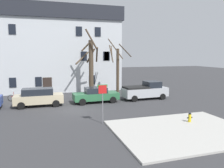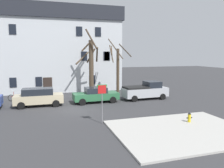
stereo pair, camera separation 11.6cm
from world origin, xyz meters
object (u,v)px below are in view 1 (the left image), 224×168
tree_bare_mid (117,68)px  car_green_sedan (96,95)px  tree_bare_near (91,65)px  car_beige_wagon (39,97)px  bicycle_leaning (15,98)px  building_main (62,49)px  pickup_truck_silver (145,91)px  fire_hydrant (190,117)px  street_sign_pole (103,97)px

tree_bare_mid → car_green_sedan: bearing=-136.9°
tree_bare_near → car_beige_wagon: bearing=-145.5°
bicycle_leaning → building_main: bearing=51.2°
car_green_sedan → tree_bare_near: bearing=84.8°
tree_bare_near → building_main: bearing=116.3°
pickup_truck_silver → fire_hydrant: 9.16m
building_main → bicycle_leaning: 10.51m
tree_bare_mid → car_green_sedan: (-3.50, -3.28, -2.52)m
pickup_truck_silver → bicycle_leaning: (-13.94, 3.02, -0.59)m
car_beige_wagon → fire_hydrant: car_beige_wagon is taller
street_sign_pole → bicycle_leaning: bearing=124.5°
pickup_truck_silver → street_sign_pole: street_sign_pole is taller
building_main → bicycle_leaning: (-5.63, -7.01, -5.45)m
pickup_truck_silver → bicycle_leaning: pickup_truck_silver is taller
pickup_truck_silver → street_sign_pole: bearing=-133.8°
tree_bare_near → bicycle_leaning: bearing=-172.8°
building_main → car_green_sedan: bearing=-75.8°
building_main → tree_bare_mid: bearing=-48.4°
pickup_truck_silver → building_main: bearing=129.6°
tree_bare_mid → street_sign_pole: size_ratio=2.38×
pickup_truck_silver → tree_bare_mid: bearing=125.2°
tree_bare_near → pickup_truck_silver: tree_bare_near is taller
car_green_sedan → pickup_truck_silver: bearing=0.9°
tree_bare_near → street_sign_pole: (-1.53, -11.31, -1.72)m
fire_hydrant → tree_bare_near: bearing=109.1°
building_main → car_green_sedan: (2.55, -10.11, -5.01)m
pickup_truck_silver → street_sign_pole: size_ratio=1.79×
building_main → bicycle_leaning: bearing=-128.8°
fire_hydrant → bicycle_leaning: bearing=137.3°
tree_bare_mid → bicycle_leaning: bearing=-179.1°
car_green_sedan → fire_hydrant: (4.95, -9.02, -0.33)m
car_green_sedan → bicycle_leaning: bearing=159.2°
building_main → street_sign_pole: building_main is taller
building_main → pickup_truck_silver: building_main is taller
tree_bare_mid → fire_hydrant: (1.45, -12.30, -2.84)m
fire_hydrant → car_beige_wagon: bearing=139.8°
tree_bare_near → car_green_sedan: bearing=-95.2°
street_sign_pole → bicycle_leaning: 12.53m
building_main → car_beige_wagon: 11.68m
tree_bare_near → car_beige_wagon: 7.92m
fire_hydrant → car_green_sedan: bearing=118.8°
car_beige_wagon → car_green_sedan: car_beige_wagon is taller
tree_bare_near → fire_hydrant: 14.35m
car_beige_wagon → bicycle_leaning: bearing=128.3°
tree_bare_near → car_green_sedan: size_ratio=1.68×
tree_bare_mid → bicycle_leaning: (-11.69, -0.18, -2.96)m
building_main → pickup_truck_silver: bearing=-50.4°
building_main → car_beige_wagon: (-3.17, -10.12, -4.90)m
tree_bare_mid → pickup_truck_silver: 4.57m
tree_bare_mid → pickup_truck_silver: size_ratio=1.33×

